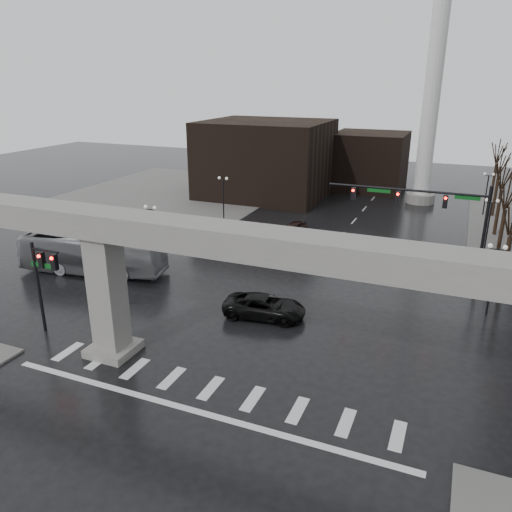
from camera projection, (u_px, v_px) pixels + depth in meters
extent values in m
plane|color=black|center=(219.00, 378.00, 27.11)|extent=(160.00, 160.00, 0.00)
cube|color=#605E5C|center=(167.00, 197.00, 67.76)|extent=(28.00, 36.00, 0.15)
cube|color=gray|center=(215.00, 238.00, 24.39)|extent=(48.00, 2.20, 1.40)
cube|color=gray|center=(108.00, 296.00, 28.41)|extent=(1.60, 1.60, 7.30)
cube|color=gray|center=(114.00, 349.00, 29.56)|extent=(2.60, 2.60, 0.50)
cube|color=black|center=(266.00, 159.00, 66.94)|extent=(16.00, 14.00, 10.00)
cube|color=black|center=(369.00, 161.00, 71.60)|extent=(10.00, 10.00, 8.00)
cylinder|color=silver|center=(434.00, 80.00, 59.75)|extent=(2.00, 2.00, 30.00)
cylinder|color=gray|center=(420.00, 198.00, 64.64)|extent=(3.60, 3.60, 1.20)
cylinder|color=black|center=(483.00, 238.00, 37.41)|extent=(0.24, 0.24, 8.00)
cylinder|color=black|center=(405.00, 190.00, 38.51)|extent=(12.00, 0.18, 0.18)
cube|color=black|center=(445.00, 202.00, 37.64)|extent=(0.35, 0.30, 1.00)
cube|color=black|center=(398.00, 198.00, 38.91)|extent=(0.35, 0.30, 1.00)
cube|color=black|center=(353.00, 194.00, 40.18)|extent=(0.35, 0.30, 1.00)
sphere|color=#FF0C05|center=(446.00, 198.00, 37.38)|extent=(0.20, 0.20, 0.20)
cube|color=#0C5517|center=(467.00, 198.00, 36.94)|extent=(1.80, 0.05, 0.35)
cube|color=#0C5517|center=(379.00, 190.00, 39.30)|extent=(1.80, 0.05, 0.35)
cylinder|color=black|center=(39.00, 288.00, 31.17)|extent=(0.20, 0.20, 6.00)
cylinder|color=black|center=(45.00, 251.00, 29.93)|extent=(2.00, 0.14, 0.14)
cube|color=black|center=(42.00, 260.00, 30.29)|extent=(0.35, 0.30, 1.00)
cube|color=black|center=(54.00, 262.00, 29.93)|extent=(0.35, 0.30, 1.00)
cube|color=#0C5517|center=(41.00, 265.00, 30.45)|extent=(1.60, 0.05, 0.30)
cylinder|color=black|center=(492.00, 282.00, 33.54)|extent=(0.14, 0.14, 4.80)
cube|color=black|center=(497.00, 249.00, 32.74)|extent=(0.90, 0.06, 0.06)
sphere|color=silver|center=(490.00, 246.00, 32.83)|extent=(0.32, 0.32, 0.32)
sphere|color=silver|center=(505.00, 247.00, 32.51)|extent=(0.32, 0.32, 0.32)
cylinder|color=black|center=(488.00, 228.00, 45.68)|extent=(0.14, 0.14, 4.80)
cube|color=black|center=(492.00, 203.00, 44.89)|extent=(0.90, 0.06, 0.06)
sphere|color=silver|center=(487.00, 200.00, 44.98)|extent=(0.32, 0.32, 0.32)
sphere|color=silver|center=(498.00, 201.00, 44.66)|extent=(0.32, 0.32, 0.32)
cylinder|color=black|center=(486.00, 196.00, 57.83)|extent=(0.14, 0.14, 4.80)
cube|color=black|center=(489.00, 176.00, 57.03)|extent=(0.90, 0.06, 0.06)
sphere|color=silver|center=(485.00, 174.00, 57.13)|extent=(0.32, 0.32, 0.32)
sphere|color=silver|center=(493.00, 174.00, 56.80)|extent=(0.32, 0.32, 0.32)
cylinder|color=black|center=(152.00, 236.00, 43.34)|extent=(0.14, 0.14, 4.80)
cube|color=black|center=(150.00, 210.00, 42.55)|extent=(0.90, 0.06, 0.06)
sphere|color=silver|center=(146.00, 207.00, 42.64)|extent=(0.32, 0.32, 0.32)
sphere|color=silver|center=(155.00, 208.00, 42.31)|extent=(0.32, 0.32, 0.32)
cylinder|color=black|center=(223.00, 201.00, 55.49)|extent=(0.14, 0.14, 4.80)
cube|color=black|center=(223.00, 180.00, 54.69)|extent=(0.90, 0.06, 0.06)
sphere|color=silver|center=(219.00, 178.00, 54.79)|extent=(0.32, 0.32, 0.32)
sphere|color=silver|center=(227.00, 178.00, 54.46)|extent=(0.32, 0.32, 0.32)
cylinder|color=black|center=(269.00, 179.00, 67.64)|extent=(0.14, 0.14, 4.80)
cube|color=black|center=(269.00, 161.00, 66.84)|extent=(0.90, 0.06, 0.06)
sphere|color=silver|center=(266.00, 159.00, 66.94)|extent=(0.32, 0.32, 0.32)
sphere|color=silver|center=(272.00, 160.00, 66.61)|extent=(0.32, 0.32, 0.32)
cylinder|color=black|center=(505.00, 267.00, 36.69)|extent=(0.34, 0.34, 4.55)
cylinder|color=black|center=(501.00, 236.00, 43.61)|extent=(0.34, 0.34, 4.66)
cylinder|color=black|center=(508.00, 193.00, 42.31)|extent=(0.12, 1.55, 3.05)
cylinder|color=black|center=(497.00, 213.00, 50.53)|extent=(0.34, 0.34, 4.76)
cylinder|color=black|center=(504.00, 175.00, 49.21)|extent=(0.12, 1.59, 3.11)
cylinder|color=black|center=(509.00, 177.00, 49.33)|extent=(0.86, 1.18, 2.62)
cylinder|color=black|center=(495.00, 196.00, 57.46)|extent=(0.34, 0.34, 4.87)
cylinder|color=black|center=(501.00, 162.00, 56.10)|extent=(0.12, 1.62, 3.18)
cylinder|color=black|center=(505.00, 164.00, 56.22)|extent=(0.88, 1.20, 2.68)
cylinder|color=black|center=(493.00, 183.00, 64.38)|extent=(0.34, 0.34, 4.97)
cylinder|color=black|center=(499.00, 151.00, 63.00)|extent=(0.12, 1.65, 3.25)
cylinder|color=black|center=(502.00, 153.00, 63.12)|extent=(0.89, 1.23, 2.74)
imported|color=black|center=(265.00, 307.00, 33.75)|extent=(5.88, 3.33, 1.55)
imported|color=#959599|center=(92.00, 253.00, 41.22)|extent=(12.51, 5.09, 3.40)
imported|color=black|center=(294.00, 228.00, 51.64)|extent=(2.07, 3.99, 1.30)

